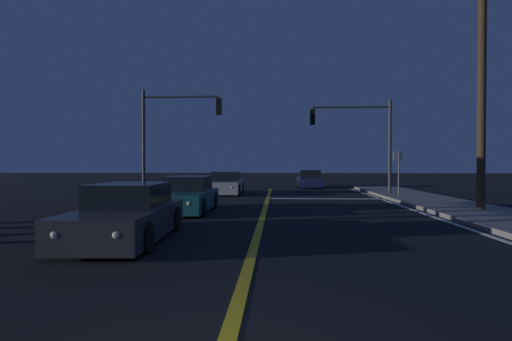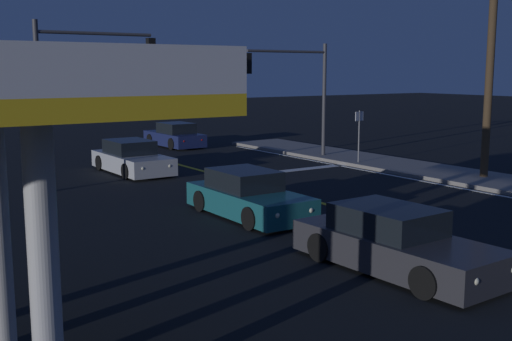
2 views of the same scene
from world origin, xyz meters
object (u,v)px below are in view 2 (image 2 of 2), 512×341
Objects in this scene: car_far_approaching_silver at (132,159)px; utility_pole_right at (492,39)px; car_mid_block_teal at (248,196)px; traffic_signal_far_left at (83,77)px; street_sign_corner at (359,129)px; car_distant_tail_charcoal at (394,243)px; car_lead_oncoming_navy at (175,136)px; traffic_signal_near_right at (296,82)px.

car_far_approaching_silver is 0.45× the size of utility_pole_right.
car_far_approaching_silver is (0.32, 9.33, 0.00)m from car_mid_block_teal.
traffic_signal_far_left is 2.40× the size of street_sign_corner.
car_distant_tail_charcoal is at bearing -80.19° from traffic_signal_far_left.
car_distant_tail_charcoal and car_far_approaching_silver have the same top height.
utility_pole_right reaches higher than car_lead_oncoming_navy.
car_distant_tail_charcoal is 1.95× the size of street_sign_corner.
street_sign_corner reaches higher than car_lead_oncoming_navy.
traffic_signal_far_left is at bearing 173.29° from street_sign_corner.
utility_pole_right is (2.82, -8.34, 1.66)m from traffic_signal_near_right.
car_mid_block_teal and car_far_approaching_silver have the same top height.
traffic_signal_far_left is at bearing -131.93° from car_lead_oncoming_navy.
car_distant_tail_charcoal is 23.22m from car_lead_oncoming_navy.
utility_pole_right is 6.81m from street_sign_corner.
car_lead_oncoming_navy is at bearing 107.03° from utility_pole_right.
car_mid_block_teal is (-5.87, -16.49, 0.00)m from car_lead_oncoming_navy.
car_distant_tail_charcoal is 16.80m from traffic_signal_near_right.
car_distant_tail_charcoal is 1.04× the size of car_far_approaching_silver.
traffic_signal_far_left is (-2.23, 12.90, 3.38)m from car_distant_tail_charcoal.
utility_pole_right is (10.91, 0.03, 4.77)m from car_mid_block_teal.
car_far_approaching_silver is 9.99m from street_sign_corner.
car_mid_block_teal is (0.15, 5.93, -0.00)m from car_distant_tail_charcoal.
traffic_signal_near_right is 8.96m from utility_pole_right.
car_distant_tail_charcoal is at bearing 87.54° from car_far_approaching_silver.
street_sign_corner is at bearing 116.82° from traffic_signal_near_right.
traffic_signal_far_left reaches higher than street_sign_corner.
car_far_approaching_silver is (-5.55, -7.16, 0.00)m from car_lead_oncoming_navy.
traffic_signal_far_left reaches higher than car_far_approaching_silver.
traffic_signal_near_right is at bearing 7.61° from traffic_signal_far_left.
utility_pole_right is at bearing -74.01° from car_lead_oncoming_navy.
utility_pole_right is at bearing -154.03° from car_distant_tail_charcoal.
car_lead_oncoming_navy and car_mid_block_teal have the same top height.
car_distant_tail_charcoal is 5.93m from car_mid_block_teal.
street_sign_corner is at bearing 157.05° from car_far_approaching_silver.
street_sign_corner is (11.89, -1.40, -2.31)m from traffic_signal_far_left.
car_distant_tail_charcoal is at bearing 60.03° from traffic_signal_near_right.
car_mid_block_teal is 9.34m from car_far_approaching_silver.
car_distant_tail_charcoal is at bearing -151.68° from utility_pole_right.
car_far_approaching_silver is 1.88× the size of street_sign_corner.
street_sign_corner reaches higher than car_mid_block_teal.
car_mid_block_teal is 11.07m from street_sign_corner.
car_lead_oncoming_navy is at bearing -109.41° from car_mid_block_teal.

